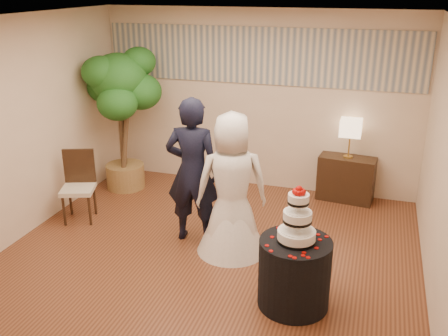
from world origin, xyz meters
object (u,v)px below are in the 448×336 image
(groom, at_px, (193,171))
(table_lamp, at_px, (350,139))
(console, at_px, (346,179))
(bride, at_px, (232,185))
(side_chair, at_px, (78,187))
(wedding_cake, at_px, (298,214))
(ficus_tree, at_px, (121,119))
(cake_table, at_px, (294,273))

(groom, height_order, table_lamp, groom)
(console, bearing_deg, bride, -115.19)
(groom, distance_m, side_chair, 1.78)
(table_lamp, bearing_deg, groom, -133.91)
(wedding_cake, relative_size, console, 0.72)
(bride, distance_m, ficus_tree, 2.66)
(table_lamp, bearing_deg, ficus_tree, -170.79)
(bride, height_order, cake_table, bride)
(wedding_cake, relative_size, table_lamp, 1.03)
(wedding_cake, xyz_separation_m, ficus_tree, (-3.15, 2.31, 0.10))
(cake_table, bearing_deg, wedding_cake, 0.00)
(bride, relative_size, side_chair, 1.80)
(side_chair, bearing_deg, bride, -23.98)
(groom, distance_m, bride, 0.57)
(cake_table, xyz_separation_m, ficus_tree, (-3.15, 2.31, 0.77))
(groom, relative_size, console, 2.27)
(table_lamp, height_order, ficus_tree, ficus_tree)
(side_chair, bearing_deg, cake_table, -37.75)
(bride, height_order, wedding_cake, bride)
(ficus_tree, height_order, side_chair, ficus_tree)
(bride, distance_m, table_lamp, 2.34)
(wedding_cake, bearing_deg, ficus_tree, 143.80)
(groom, xyz_separation_m, cake_table, (1.48, -1.02, -0.57))
(wedding_cake, bearing_deg, table_lamp, 84.11)
(table_lamp, bearing_deg, side_chair, -152.57)
(ficus_tree, bearing_deg, cake_table, -36.20)
(cake_table, distance_m, ficus_tree, 3.98)
(groom, height_order, wedding_cake, groom)
(groom, height_order, side_chair, groom)
(groom, bearing_deg, ficus_tree, -43.46)
(ficus_tree, bearing_deg, wedding_cake, -36.20)
(ficus_tree, bearing_deg, side_chair, -92.23)
(wedding_cake, bearing_deg, console, 84.11)
(wedding_cake, distance_m, side_chair, 3.41)
(groom, xyz_separation_m, table_lamp, (1.78, 1.84, 0.04))
(groom, xyz_separation_m, console, (1.78, 1.84, -0.60))
(groom, bearing_deg, wedding_cake, 139.59)
(wedding_cake, relative_size, ficus_tree, 0.26)
(bride, xyz_separation_m, table_lamp, (1.22, 1.99, 0.10))
(wedding_cake, height_order, ficus_tree, ficus_tree)
(bride, xyz_separation_m, console, (1.22, 1.99, -0.54))
(ficus_tree, bearing_deg, table_lamp, 9.21)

